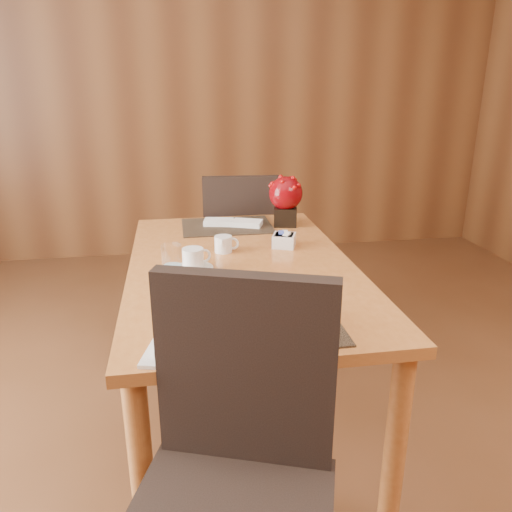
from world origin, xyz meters
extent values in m
cube|color=brown|center=(0.00, 3.00, 1.40)|extent=(5.00, 0.02, 2.80)
cube|color=#B86C33|center=(0.00, 0.60, 0.73)|extent=(0.90, 1.50, 0.04)
cylinder|color=#B86C33|center=(-0.39, -0.09, 0.35)|extent=(0.07, 0.07, 0.71)
cylinder|color=#B86C33|center=(-0.39, 1.29, 0.35)|extent=(0.07, 0.07, 0.71)
cylinder|color=#B86C33|center=(0.39, -0.09, 0.35)|extent=(0.07, 0.07, 0.71)
cylinder|color=#B86C33|center=(0.39, 1.29, 0.35)|extent=(0.07, 0.07, 0.71)
cube|color=black|center=(0.00, 0.05, 0.75)|extent=(0.45, 0.33, 0.01)
cube|color=black|center=(0.00, 1.15, 0.75)|extent=(0.45, 0.33, 0.01)
cube|color=silver|center=(-0.03, 0.02, 0.76)|extent=(0.32, 0.32, 0.01)
cube|color=silver|center=(-0.03, 0.02, 0.81)|extent=(0.23, 0.23, 0.09)
cylinder|color=#C2C369|center=(-0.03, 0.02, 0.81)|extent=(0.18, 0.18, 0.08)
cylinder|color=silver|center=(-0.20, 0.56, 0.76)|extent=(0.16, 0.16, 0.01)
cylinder|color=silver|center=(-0.20, 0.56, 0.80)|extent=(0.10, 0.10, 0.08)
cylinder|color=black|center=(-0.20, 0.56, 0.83)|extent=(0.07, 0.07, 0.01)
cylinder|color=white|center=(-0.27, 0.40, 0.83)|extent=(0.07, 0.07, 0.16)
cube|color=silver|center=(0.22, 0.79, 0.78)|extent=(0.12, 0.12, 0.06)
cube|color=black|center=(0.30, 1.13, 0.80)|extent=(0.14, 0.14, 0.09)
sphere|color=maroon|center=(0.30, 1.13, 0.92)|extent=(0.17, 0.17, 0.17)
cube|color=silver|center=(-0.27, -0.07, 0.76)|extent=(0.20, 0.20, 0.01)
cube|color=black|center=(-0.10, -0.20, 0.77)|extent=(0.45, 0.20, 0.52)
cube|color=black|center=(0.13, 1.59, 0.45)|extent=(0.48, 0.48, 0.06)
cube|color=black|center=(0.11, 1.39, 0.72)|extent=(0.43, 0.09, 0.49)
cylinder|color=black|center=(0.33, 1.76, 0.21)|extent=(0.03, 0.03, 0.42)
cylinder|color=black|center=(0.29, 1.39, 0.21)|extent=(0.03, 0.03, 0.42)
cylinder|color=black|center=(-0.04, 1.79, 0.21)|extent=(0.03, 0.03, 0.42)
cylinder|color=black|center=(-0.07, 1.42, 0.21)|extent=(0.03, 0.03, 0.42)
camera|label=1|loc=(-0.25, -1.28, 1.45)|focal=35.00mm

